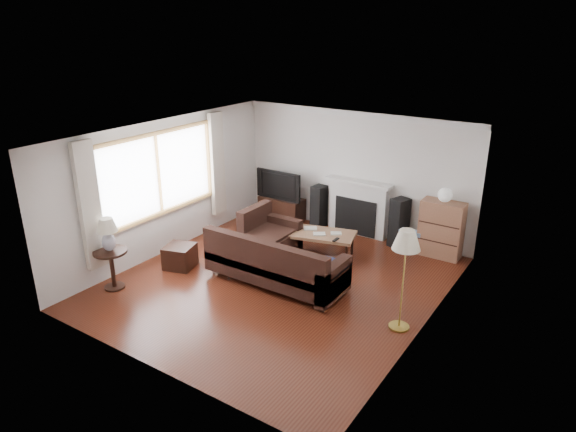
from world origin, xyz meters
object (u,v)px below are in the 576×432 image
Objects in this scene: tv_stand at (282,208)px; bookshelf at (441,229)px; side_table at (112,269)px; coffee_table at (321,244)px; sectional_sofa at (276,260)px; floor_lamp at (403,281)px.

bookshelf is at bearing 0.54° from tv_stand.
side_table is (-0.54, -4.14, 0.09)m from tv_stand.
coffee_table is at bearing 52.74° from side_table.
floor_lamp is at bearing -3.43° from sectional_sofa.
coffee_table is (1.70, -1.20, -0.01)m from tv_stand.
bookshelf is 0.71× the size of floor_lamp.
coffee_table is 2.64m from floor_lamp.
side_table is at bearing -142.28° from coffee_table.
tv_stand is at bearing 129.78° from coffee_table.
tv_stand is 4.17m from side_table.
tv_stand is at bearing 145.19° from floor_lamp.
sectional_sofa is at bearing -57.81° from tv_stand.
sectional_sofa reaches higher than tv_stand.
sectional_sofa reaches higher than coffee_table.
tv_stand is at bearing 122.19° from sectional_sofa.
sectional_sofa is at bearing 37.02° from side_table.
floor_lamp is 2.25× the size of side_table.
coffee_table is at bearing -35.20° from tv_stand.
floor_lamp reaches higher than coffee_table.
floor_lamp is 4.63m from side_table.
floor_lamp reaches higher than tv_stand.
coffee_table is 0.80× the size of floor_lamp.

